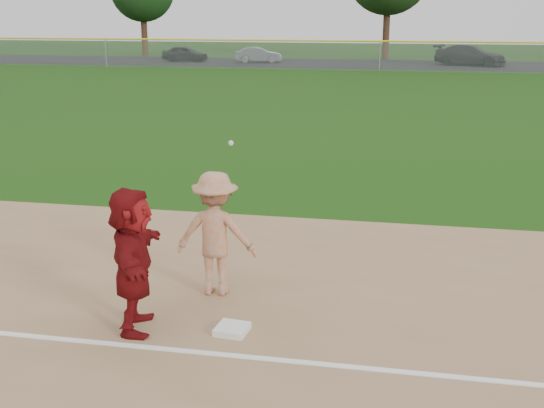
% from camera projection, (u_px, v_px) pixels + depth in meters
% --- Properties ---
extents(ground, '(160.00, 160.00, 0.00)m').
position_uv_depth(ground, '(250.00, 329.00, 9.03)').
color(ground, '#19420C').
rests_on(ground, ground).
extents(foul_line, '(60.00, 0.10, 0.01)m').
position_uv_depth(foul_line, '(236.00, 356.00, 8.27)').
color(foul_line, white).
rests_on(foul_line, infield_dirt).
extents(parking_asphalt, '(120.00, 10.00, 0.01)m').
position_uv_depth(parking_asphalt, '(382.00, 64.00, 52.44)').
color(parking_asphalt, black).
rests_on(parking_asphalt, ground).
extents(first_base, '(0.44, 0.44, 0.09)m').
position_uv_depth(first_base, '(232.00, 329.00, 8.87)').
color(first_base, white).
rests_on(first_base, infield_dirt).
extents(base_runner, '(1.01, 1.87, 1.93)m').
position_uv_depth(base_runner, '(133.00, 260.00, 8.74)').
color(base_runner, '#650B0D').
rests_on(base_runner, infield_dirt).
extents(car_left, '(3.76, 1.71, 1.25)m').
position_uv_depth(car_left, '(185.00, 53.00, 55.21)').
color(car_left, black).
rests_on(car_left, parking_asphalt).
extents(car_mid, '(3.85, 2.23, 1.20)m').
position_uv_depth(car_mid, '(258.00, 55.00, 54.06)').
color(car_mid, slate).
rests_on(car_mid, parking_asphalt).
extents(car_right, '(5.67, 3.84, 1.53)m').
position_uv_depth(car_right, '(470.00, 55.00, 51.07)').
color(car_right, black).
rests_on(car_right, parking_asphalt).
extents(first_base_play, '(1.20, 0.86, 2.39)m').
position_uv_depth(first_base_play, '(216.00, 234.00, 9.90)').
color(first_base_play, '#A1A1A4').
rests_on(first_base_play, infield_dirt).
extents(outfield_fence, '(110.00, 0.12, 110.00)m').
position_uv_depth(outfield_fence, '(380.00, 42.00, 46.24)').
color(outfield_fence, '#999EA0').
rests_on(outfield_fence, ground).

